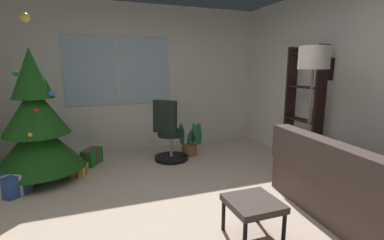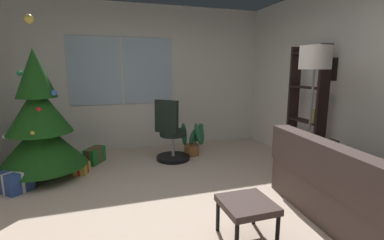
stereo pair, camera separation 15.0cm
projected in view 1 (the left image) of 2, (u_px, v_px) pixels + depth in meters
name	position (u px, v px, depth m)	size (l,w,h in m)	color
ground_plane	(185.00, 222.00, 2.82)	(4.73, 5.43, 0.10)	beige
wall_back_with_windows	(137.00, 78.00, 5.11)	(4.73, 0.12, 2.67)	silver
wall_right_with_frames	(370.00, 83.00, 3.37)	(0.12, 5.43, 2.67)	silver
couch	(377.00, 195.00, 2.69)	(1.69, 1.94, 0.82)	#4B3B37
footstool	(253.00, 205.00, 2.43)	(0.44, 0.45, 0.36)	#4B3B37
holiday_tree	(37.00, 127.00, 3.66)	(1.17, 1.17, 2.20)	#4C331E
gift_box_red	(5.00, 185.00, 3.34)	(0.34, 0.35, 0.22)	red
gift_box_green	(92.00, 157.00, 4.36)	(0.34, 0.40, 0.26)	#1E722D
gift_box_gold	(79.00, 170.00, 3.93)	(0.25, 0.29, 0.15)	gold
gift_box_blue	(12.00, 184.00, 3.32)	(0.43, 0.43, 0.27)	#2D4C99
office_chair	(169.00, 137.00, 4.48)	(0.59, 0.59, 1.03)	black
bookshelf	(303.00, 116.00, 4.11)	(0.18, 0.64, 1.84)	black
floor_lamp	(313.00, 68.00, 3.35)	(0.37, 0.37, 1.78)	slate
potted_plant	(191.00, 141.00, 4.83)	(0.46, 0.32, 0.61)	#935D31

